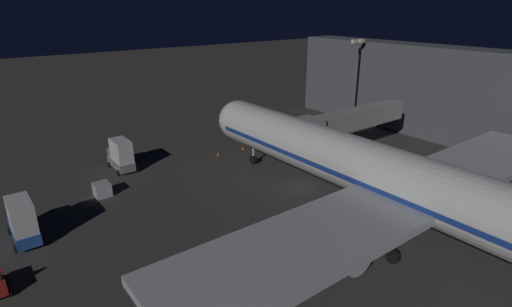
# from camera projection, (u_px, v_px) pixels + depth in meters

# --- Properties ---
(ground_plane) EXTENTS (320.00, 320.00, 0.00)m
(ground_plane) POSITION_uv_depth(u_px,v_px,m) (302.00, 187.00, 47.73)
(ground_plane) COLOR #383533
(airliner_at_gate) EXTENTS (49.63, 58.17, 17.99)m
(airliner_at_gate) POSITION_uv_depth(u_px,v_px,m) (405.00, 184.00, 36.11)
(airliner_at_gate) COLOR silver
(airliner_at_gate) RESTS_ON ground_plane
(jet_bridge) EXTENTS (20.44, 3.40, 6.93)m
(jet_bridge) POSITION_uv_depth(u_px,v_px,m) (344.00, 122.00, 54.83)
(jet_bridge) COLOR #9E9E99
(jet_bridge) RESTS_ON ground_plane
(apron_floodlight_mast) EXTENTS (2.90, 0.50, 14.96)m
(apron_floodlight_mast) POSITION_uv_depth(u_px,v_px,m) (355.00, 75.00, 69.53)
(apron_floodlight_mast) COLOR #59595E
(apron_floodlight_mast) RESTS_ON ground_plane
(cargo_truck_aft) EXTENTS (2.36, 5.02, 4.24)m
(cargo_truck_aft) POSITION_uv_depth(u_px,v_px,m) (121.00, 155.00, 52.07)
(cargo_truck_aft) COLOR slate
(cargo_truck_aft) RESTS_ON ground_plane
(catering_truck) EXTENTS (2.36, 5.34, 4.24)m
(catering_truck) POSITION_uv_depth(u_px,v_px,m) (22.00, 220.00, 36.36)
(catering_truck) COLOR #234C9E
(catering_truck) RESTS_ON ground_plane
(baggage_container_near_belt) EXTENTS (1.71, 1.79, 1.54)m
(baggage_container_near_belt) POSITION_uv_depth(u_px,v_px,m) (102.00, 189.00, 45.40)
(baggage_container_near_belt) COLOR #B7BABF
(baggage_container_near_belt) RESTS_ON ground_plane
(traffic_cone_nose_port) EXTENTS (0.36, 0.36, 0.55)m
(traffic_cone_nose_port) POSITION_uv_depth(u_px,v_px,m) (243.00, 148.00, 60.07)
(traffic_cone_nose_port) COLOR orange
(traffic_cone_nose_port) RESTS_ON ground_plane
(traffic_cone_nose_starboard) EXTENTS (0.36, 0.36, 0.55)m
(traffic_cone_nose_starboard) POSITION_uv_depth(u_px,v_px,m) (218.00, 154.00, 57.56)
(traffic_cone_nose_starboard) COLOR orange
(traffic_cone_nose_starboard) RESTS_ON ground_plane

